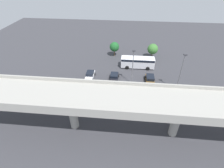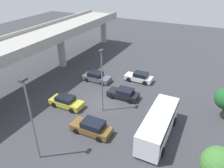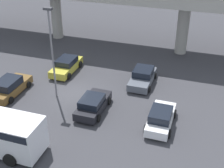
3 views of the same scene
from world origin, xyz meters
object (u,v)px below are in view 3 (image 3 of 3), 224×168
parked_car_1 (66,66)px  lamp_post_near_aisle (52,48)px  parked_car_4 (161,118)px  parked_car_3 (143,77)px  parked_car_0 (10,87)px  parked_car_2 (93,104)px

parked_car_1 → lamp_post_near_aisle: 6.39m
parked_car_4 → parked_car_3: bearing=25.4°
parked_car_0 → parked_car_1: parked_car_0 is taller
parked_car_0 → parked_car_2: 8.23m
parked_car_0 → lamp_post_near_aisle: lamp_post_near_aisle is taller
parked_car_0 → parked_car_4: parked_car_0 is taller
lamp_post_near_aisle → parked_car_4: bearing=-7.8°
parked_car_4 → lamp_post_near_aisle: size_ratio=0.53×
parked_car_1 → lamp_post_near_aisle: bearing=14.9°
parked_car_2 → parked_car_3: 6.62m
parked_car_3 → parked_car_4: (2.94, -6.18, 0.03)m
parked_car_0 → parked_car_2: parked_car_0 is taller
parked_car_3 → lamp_post_near_aisle: 9.32m
parked_car_0 → parked_car_3: (11.05, 5.77, -0.04)m
parked_car_3 → lamp_post_near_aisle: (-6.83, -4.84, 4.09)m
parked_car_2 → parked_car_3: (2.82, 5.99, 0.01)m
parked_car_2 → lamp_post_near_aisle: bearing=74.0°
lamp_post_near_aisle → parked_car_2: bearing=-16.0°
parked_car_1 → lamp_post_near_aisle: lamp_post_near_aisle is taller
parked_car_0 → parked_car_3: bearing=-62.4°
parked_car_1 → parked_car_3: (8.09, 0.09, -0.01)m
parked_car_4 → parked_car_2: bearing=88.1°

